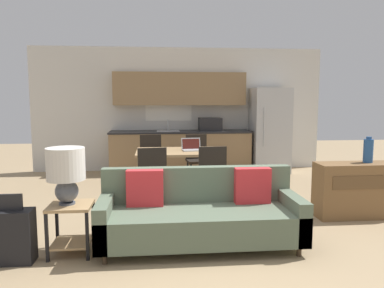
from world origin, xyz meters
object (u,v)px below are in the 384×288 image
object	(u,v)px
suitcase	(10,236)
dining_chair_near_left	(151,175)
refrigerator	(269,130)
laptop	(192,147)
couch	(200,215)
dining_table	(177,154)
dining_chair_far_right	(198,157)
dining_chair_near_right	(211,174)
credenza	(357,190)
vase	(368,150)
side_table	(71,221)
table_lamp	(66,170)
dining_chair_far_left	(151,157)

from	to	relation	value
suitcase	dining_chair_near_left	bearing A→B (deg)	50.09
refrigerator	laptop	xyz separation A→B (m)	(-1.88, -1.82, -0.12)
couch	refrigerator	bearing A→B (deg)	63.46
dining_table	dining_chair_far_right	distance (m)	0.93
dining_chair_near_right	suitcase	distance (m)	2.76
couch	dining_chair_far_right	bearing A→B (deg)	84.07
dining_chair_far_right	dining_chair_near_left	distance (m)	1.87
laptop	credenza	bearing A→B (deg)	-40.66
couch	dining_chair_near_left	distance (m)	1.43
couch	vase	size ratio (longest dim) A/B	6.13
side_table	table_lamp	bearing A→B (deg)	163.99
dining_chair_far_left	laptop	bearing A→B (deg)	-55.39
refrigerator	credenza	bearing A→B (deg)	-86.17
dining_table	suitcase	distance (m)	3.05
vase	suitcase	distance (m)	4.43
credenza	refrigerator	bearing A→B (deg)	93.83
vase	dining_chair_near_left	world-z (taller)	vase
side_table	table_lamp	size ratio (longest dim) A/B	0.89
dining_table	credenza	distance (m)	2.75
suitcase	dining_table	bearing A→B (deg)	54.43
dining_chair_near_left	laptop	bearing A→B (deg)	-134.50
refrigerator	dining_chair_near_left	distance (m)	3.73
dining_chair_near_right	dining_chair_near_left	bearing A→B (deg)	-0.95
dining_chair_near_right	laptop	size ratio (longest dim) A/B	2.65
table_lamp	laptop	bearing A→B (deg)	57.00
dining_chair_far_right	suitcase	size ratio (longest dim) A/B	1.34
couch	credenza	bearing A→B (deg)	18.84
refrigerator	suitcase	bearing A→B (deg)	-132.03
dining_chair_near_right	dining_chair_far_left	world-z (taller)	same
side_table	credenza	bearing A→B (deg)	13.82
dining_chair_far_right	table_lamp	bearing A→B (deg)	-124.14
dining_chair_far_left	dining_chair_near_left	xyz separation A→B (m)	(0.02, -1.67, 0.00)
dining_chair_near_left	couch	bearing A→B (deg)	104.43
dining_table	laptop	bearing A→B (deg)	5.35
dining_chair_far_right	dining_table	bearing A→B (deg)	-123.28
refrigerator	laptop	distance (m)	2.62
refrigerator	laptop	size ratio (longest dim) A/B	5.25
side_table	suitcase	world-z (taller)	suitcase
dining_chair_near_right	refrigerator	bearing A→B (deg)	-126.42
dining_table	table_lamp	bearing A→B (deg)	-118.87
refrigerator	laptop	world-z (taller)	refrigerator
dining_table	credenza	bearing A→B (deg)	-31.16
side_table	dining_chair_near_left	size ratio (longest dim) A/B	0.57
dining_chair_far_left	dining_chair_near_left	distance (m)	1.67
refrigerator	dining_chair_far_right	bearing A→B (deg)	-148.59
dining_chair_far_left	laptop	xyz separation A→B (m)	(0.68, -0.79, 0.28)
side_table	laptop	size ratio (longest dim) A/B	1.50
dining_chair_near_left	laptop	distance (m)	1.14
dining_chair_near_right	dining_chair_far_right	distance (m)	1.62
table_lamp	laptop	size ratio (longest dim) A/B	1.67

